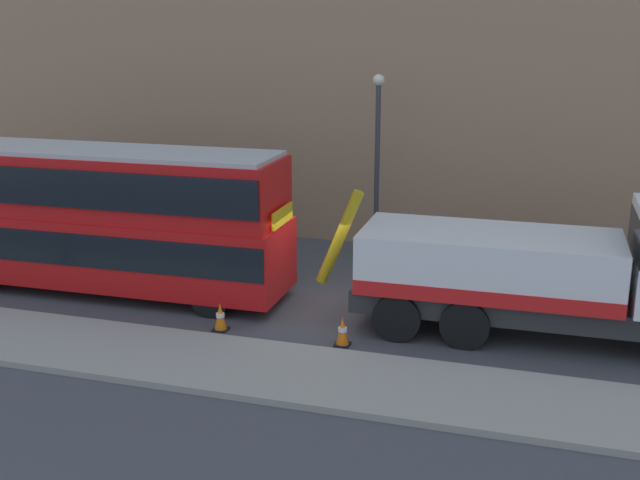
% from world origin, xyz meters
% --- Properties ---
extents(ground_plane, '(120.00, 120.00, 0.00)m').
position_xyz_m(ground_plane, '(0.00, 0.00, 0.00)').
color(ground_plane, '#424247').
extents(near_kerb, '(60.00, 2.80, 0.15)m').
position_xyz_m(near_kerb, '(0.00, -4.20, 0.07)').
color(near_kerb, gray).
rests_on(near_kerb, ground_plane).
extents(recovery_tow_truck, '(10.16, 2.76, 3.67)m').
position_xyz_m(recovery_tow_truck, '(6.03, -0.43, 1.76)').
color(recovery_tow_truck, '#2D2D2D').
rests_on(recovery_tow_truck, ground_plane).
extents(double_decker_bus, '(11.08, 2.70, 4.06)m').
position_xyz_m(double_decker_bus, '(-6.55, -0.43, 2.23)').
color(double_decker_bus, red).
rests_on(double_decker_bus, ground_plane).
extents(traffic_cone_near_bus, '(0.36, 0.36, 0.72)m').
position_xyz_m(traffic_cone_near_bus, '(-2.02, -2.24, 0.34)').
color(traffic_cone_near_bus, orange).
rests_on(traffic_cone_near_bus, ground_plane).
extents(traffic_cone_midway, '(0.36, 0.36, 0.72)m').
position_xyz_m(traffic_cone_midway, '(1.11, -2.26, 0.34)').
color(traffic_cone_midway, orange).
rests_on(traffic_cone_midway, ground_plane).
extents(street_lamp, '(0.36, 0.36, 5.83)m').
position_xyz_m(street_lamp, '(0.26, 4.88, 3.47)').
color(street_lamp, '#38383D').
rests_on(street_lamp, ground_plane).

